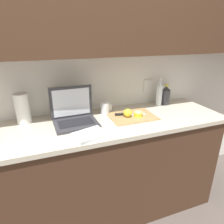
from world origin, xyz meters
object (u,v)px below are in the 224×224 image
Objects in this scene: cutting_board at (132,116)px; paper_towel_roll at (22,108)px; laptop at (74,115)px; bottle_green_soda at (159,93)px; knife at (125,114)px; lemon_half_cut at (138,114)px; measuring_cup at (105,108)px; lemon_whole_beside at (128,113)px; bottle_oil_tall at (166,95)px.

paper_towel_roll is (-0.86, 0.19, 0.12)m from cutting_board.
laptop is at bearing 173.61° from cutting_board.
paper_towel_roll is at bearing 179.72° from bottle_green_soda.
knife is 0.83m from paper_towel_roll.
measuring_cup is at bearing 142.86° from lemon_half_cut.
paper_towel_roll is (-0.37, 0.13, 0.05)m from laptop.
paper_towel_roll is at bearing 167.62° from cutting_board.
bottle_green_soda is 1.15× the size of paper_towel_roll.
lemon_whole_beside is (0.00, -0.04, 0.03)m from knife.
measuring_cup is 0.67m from paper_towel_roll.
lemon_whole_beside is (-0.05, -0.01, 0.04)m from cutting_board.
bottle_oil_tall is (0.50, 0.19, 0.05)m from lemon_whole_beside.
cutting_board is at bearing -38.00° from measuring_cup.
lemon_half_cut is (0.52, -0.08, -0.04)m from laptop.
lemon_whole_beside is (0.44, -0.06, -0.02)m from laptop.
laptop is 4.79× the size of lemon_whole_beside.
bottle_green_soda is at bearing 30.82° from knife.
laptop reaches higher than bottle_green_soda.
knife is 3.76× the size of lemon_whole_beside.
laptop is 0.40m from paper_towel_roll.
lemon_half_cut is (0.04, -0.03, 0.02)m from cutting_board.
lemon_half_cut is 0.28× the size of bottle_green_soda.
paper_towel_roll is (-0.90, 0.22, 0.09)m from lemon_half_cut.
lemon_whole_beside reaches higher than knife.
lemon_whole_beside is at bearing -47.31° from measuring_cup.
paper_towel_roll is (-1.23, 0.01, -0.01)m from bottle_green_soda.
laptop reaches higher than knife.
cutting_board is 1.88× the size of bottle_oil_tall.
lemon_half_cut is at bearing -13.48° from paper_towel_roll.
lemon_whole_beside is at bearing -159.18° from bottle_oil_tall.
laptop is 0.94m from bottle_oil_tall.
laptop is at bearing -170.78° from knife.
lemon_half_cut is 0.72× the size of measuring_cup.
bottle_oil_tall is (0.08, 0.00, -0.03)m from bottle_green_soda.
bottle_oil_tall reaches higher than lemon_whole_beside.
measuring_cup reaches higher than lemon_half_cut.
laptop is 0.89× the size of cutting_board.
bottle_green_soda is (0.42, 0.15, 0.11)m from knife.
bottle_green_soda is at bearing 3.18° from measuring_cup.
laptop reaches higher than lemon_half_cut.
lemon_half_cut is 0.93m from paper_towel_roll.
cutting_board is 0.25m from measuring_cup.
bottle_oil_tall is 1.31m from paper_towel_roll.
lemon_half_cut is at bearing -32.92° from cutting_board.
bottle_oil_tall reaches higher than knife.
lemon_half_cut is at bearing -22.25° from knife.
knife is 0.19m from measuring_cup.
paper_towel_roll is at bearing -179.03° from knife.
laptop is 0.87m from bottle_green_soda.
knife is 2.57× the size of measuring_cup.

